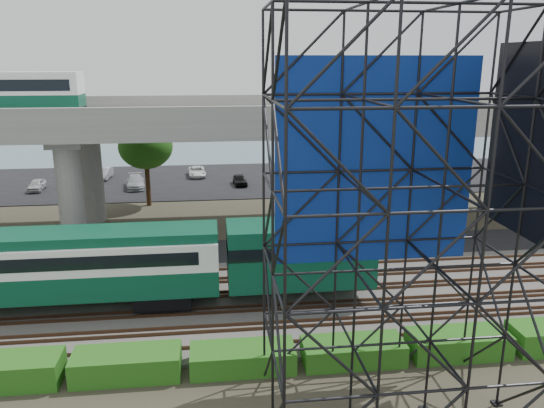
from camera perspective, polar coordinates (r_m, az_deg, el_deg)
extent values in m
plane|color=#474233|center=(28.38, -5.79, -12.67)|extent=(140.00, 140.00, 0.00)
cube|color=slate|center=(30.12, -5.88, -10.72)|extent=(90.00, 12.00, 0.20)
cube|color=black|center=(37.97, -6.11, -5.18)|extent=(90.00, 5.00, 0.08)
cube|color=black|center=(60.55, -6.44, 2.59)|extent=(90.00, 18.00, 0.08)
cube|color=slate|center=(82.16, -6.58, 5.93)|extent=(140.00, 40.00, 0.03)
cube|color=#472D1E|center=(25.87, -5.69, -14.94)|extent=(90.00, 0.08, 0.16)
cube|color=#472D1E|center=(27.12, -5.75, -13.41)|extent=(90.00, 0.08, 0.16)
cube|color=#472D1E|center=(27.62, -5.78, -12.85)|extent=(90.00, 0.08, 0.16)
cube|color=#472D1E|center=(28.89, -5.84, -11.51)|extent=(90.00, 0.08, 0.16)
cube|color=#472D1E|center=(29.40, -5.86, -11.02)|extent=(90.00, 0.08, 0.16)
cube|color=#472D1E|center=(30.69, -5.91, -9.83)|extent=(90.00, 0.08, 0.16)
cube|color=#472D1E|center=(31.20, -5.93, -9.39)|extent=(90.00, 0.08, 0.16)
cube|color=#472D1E|center=(32.52, -5.98, -8.34)|extent=(90.00, 0.08, 0.16)
cube|color=#472D1E|center=(33.03, -5.99, -7.95)|extent=(90.00, 0.08, 0.16)
cube|color=#472D1E|center=(34.36, -6.03, -7.01)|extent=(90.00, 0.08, 0.16)
cube|color=black|center=(29.94, -11.54, -9.63)|extent=(3.00, 2.20, 0.90)
cube|color=#0A462E|center=(30.78, -23.90, -7.66)|extent=(19.00, 3.00, 1.40)
cube|color=white|center=(30.27, -24.20, -5.12)|extent=(19.00, 3.00, 1.50)
cube|color=#0A462E|center=(29.96, -24.41, -3.32)|extent=(19.00, 2.60, 0.50)
cube|color=black|center=(29.97, -22.38, -5.02)|extent=(15.00, 3.06, 0.70)
cube|color=#0A462E|center=(29.37, 3.03, -5.28)|extent=(8.00, 3.00, 3.40)
cube|color=#9E9B93|center=(41.35, -6.57, 8.72)|extent=(80.00, 12.00, 1.20)
cube|color=#9E9B93|center=(35.51, -6.56, 9.51)|extent=(80.00, 0.50, 1.10)
cube|color=#9E9B93|center=(46.97, -6.66, 10.91)|extent=(80.00, 0.50, 1.10)
cylinder|color=#9E9B93|center=(39.95, -20.81, 0.87)|extent=(1.80, 1.80, 8.00)
cylinder|color=#9E9B93|center=(46.59, -18.83, 3.00)|extent=(1.80, 1.80, 8.00)
cube|color=#9E9B93|center=(42.62, -20.19, 6.86)|extent=(2.40, 9.00, 0.60)
cylinder|color=#9E9B93|center=(40.02, 8.15, 1.75)|extent=(1.80, 1.80, 8.00)
cylinder|color=#9E9B93|center=(46.66, 5.98, 3.76)|extent=(1.80, 1.80, 8.00)
cube|color=#9E9B93|center=(42.69, 7.14, 7.69)|extent=(2.40, 9.00, 0.60)
cylinder|color=#9E9B93|center=(53.54, 25.18, 3.88)|extent=(1.80, 1.80, 8.00)
cube|color=navy|center=(21.54, 11.10, 4.38)|extent=(8.10, 0.08, 8.25)
cube|color=black|center=(20.56, 26.15, 5.98)|extent=(0.06, 5.40, 6.75)
cube|color=#1E5A14|center=(25.91, -26.77, -15.80)|extent=(4.60, 1.80, 1.20)
cube|color=#1E5A14|center=(24.66, -15.34, -16.30)|extent=(4.60, 1.80, 1.15)
cube|color=#1E5A14|center=(24.42, -3.17, -16.23)|extent=(4.60, 1.80, 1.03)
cube|color=#1E5A14|center=(25.16, 8.70, -15.39)|extent=(4.60, 1.80, 1.01)
cube|color=#1E5A14|center=(26.80, 19.39, -13.97)|extent=(4.60, 1.80, 1.12)
cylinder|color=#382314|center=(41.61, 13.40, -0.27)|extent=(0.44, 0.44, 4.80)
ellipsoid|color=#1E5A14|center=(40.89, 13.67, 4.05)|extent=(4.94, 4.94, 4.18)
cylinder|color=#382314|center=(50.61, -13.23, 2.49)|extent=(0.44, 0.44, 4.80)
ellipsoid|color=#1E5A14|center=(50.02, -13.45, 6.07)|extent=(4.94, 4.94, 4.18)
imported|color=beige|center=(60.24, -23.98, 1.88)|extent=(1.51, 3.45, 1.16)
imported|color=#93969A|center=(63.53, -17.60, 3.17)|extent=(1.52, 3.81, 1.23)
imported|color=#A6AAAE|center=(58.02, -14.48, 2.33)|extent=(2.40, 4.66, 1.29)
imported|color=white|center=(62.40, -8.09, 3.48)|extent=(2.19, 4.19, 1.13)
imported|color=black|center=(57.57, -3.48, 2.61)|extent=(1.59, 3.40, 1.13)
imported|color=#A9ABB1|center=(63.02, 1.61, 3.77)|extent=(1.43, 3.68, 1.19)
imported|color=white|center=(58.44, 3.80, 2.81)|extent=(2.25, 4.19, 1.16)
imported|color=#AFB1B7|center=(65.22, 10.43, 3.95)|extent=(2.25, 4.62, 1.27)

